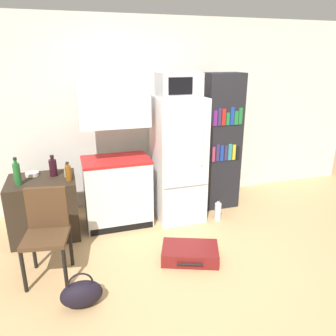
{
  "coord_description": "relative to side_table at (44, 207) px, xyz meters",
  "views": [
    {
      "loc": [
        -1.14,
        -2.52,
        2.05
      ],
      "look_at": [
        -0.08,
        0.85,
        0.85
      ],
      "focal_mm": 35.0,
      "sensor_mm": 36.0,
      "label": 1
    }
  ],
  "objects": [
    {
      "name": "ground_plane",
      "position": [
        1.48,
        -1.29,
        -0.36
      ],
      "size": [
        24.0,
        24.0,
        0.0
      ],
      "primitive_type": "plane",
      "color": "tan"
    },
    {
      "name": "wall_back",
      "position": [
        1.68,
        0.71,
        0.93
      ],
      "size": [
        6.4,
        0.1,
        2.57
      ],
      "color": "silver",
      "rests_on": "ground_plane"
    },
    {
      "name": "side_table",
      "position": [
        0.0,
        0.0,
        0.0
      ],
      "size": [
        0.76,
        0.63,
        0.71
      ],
      "color": "#2D2319",
      "rests_on": "ground_plane"
    },
    {
      "name": "kitchen_hutch",
      "position": [
        0.88,
        0.05,
        0.51
      ],
      "size": [
        0.82,
        0.54,
        1.89
      ],
      "color": "silver",
      "rests_on": "ground_plane"
    },
    {
      "name": "refrigerator",
      "position": [
        1.67,
        0.0,
        0.44
      ],
      "size": [
        0.6,
        0.65,
        1.59
      ],
      "color": "white",
      "rests_on": "ground_plane"
    },
    {
      "name": "microwave",
      "position": [
        1.67,
        -0.0,
        1.38
      ],
      "size": [
        0.5,
        0.39,
        0.28
      ],
      "color": "#B7B7BC",
      "rests_on": "refrigerator"
    },
    {
      "name": "bookshelf",
      "position": [
        2.35,
        0.15,
        0.57
      ],
      "size": [
        0.5,
        0.34,
        1.86
      ],
      "color": "black",
      "rests_on": "ground_plane"
    },
    {
      "name": "bottle_wine_dark",
      "position": [
        0.15,
        0.08,
        0.46
      ],
      "size": [
        0.09,
        0.09,
        0.25
      ],
      "color": "black",
      "rests_on": "side_table"
    },
    {
      "name": "bottle_green_tall",
      "position": [
        -0.22,
        -0.11,
        0.49
      ],
      "size": [
        0.07,
        0.07,
        0.31
      ],
      "color": "#1E6028",
      "rests_on": "side_table"
    },
    {
      "name": "bottle_milk_white",
      "position": [
        0.3,
        -0.0,
        0.42
      ],
      "size": [
        0.08,
        0.08,
        0.15
      ],
      "color": "white",
      "rests_on": "side_table"
    },
    {
      "name": "bottle_amber_beer",
      "position": [
        0.31,
        -0.13,
        0.45
      ],
      "size": [
        0.07,
        0.07,
        0.22
      ],
      "color": "brown",
      "rests_on": "side_table"
    },
    {
      "name": "bowl",
      "position": [
        -0.1,
        0.15,
        0.38
      ],
      "size": [
        0.15,
        0.15,
        0.04
      ],
      "color": "silver",
      "rests_on": "side_table"
    },
    {
      "name": "chair",
      "position": [
        0.07,
        -0.8,
        0.16
      ],
      "size": [
        0.46,
        0.46,
        0.88
      ],
      "rotation": [
        0.0,
        0.0,
        -0.17
      ],
      "color": "black",
      "rests_on": "ground_plane"
    },
    {
      "name": "suitcase_large_flat",
      "position": [
        1.47,
        -1.01,
        -0.28
      ],
      "size": [
        0.69,
        0.56,
        0.14
      ],
      "rotation": [
        0.0,
        0.0,
        -0.37
      ],
      "color": "maroon",
      "rests_on": "ground_plane"
    },
    {
      "name": "handbag",
      "position": [
        0.33,
        -1.38,
        -0.23
      ],
      "size": [
        0.36,
        0.2,
        0.33
      ],
      "color": "black",
      "rests_on": "ground_plane"
    },
    {
      "name": "water_bottle_front",
      "position": [
        2.14,
        -0.28,
        -0.23
      ],
      "size": [
        0.09,
        0.09,
        0.3
      ],
      "color": "silver",
      "rests_on": "ground_plane"
    }
  ]
}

